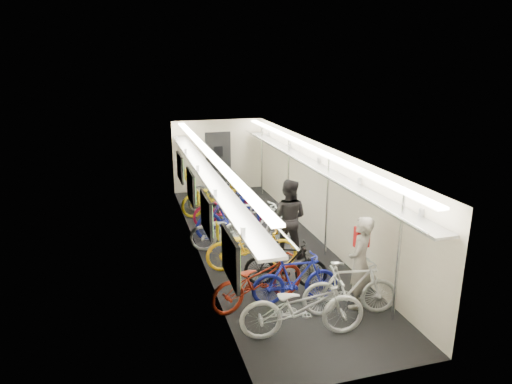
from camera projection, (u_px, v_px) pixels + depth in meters
train_car_shell at (238, 172)px, 11.13m from camera, size 10.00×10.00×10.00m
bicycle_0 at (302, 306)px, 7.27m from camera, size 2.11×1.01×1.07m
bicycle_1 at (295, 279)px, 8.29m from camera, size 1.66×0.61×0.97m
bicycle_2 at (258, 280)px, 8.22m from camera, size 2.02×1.17×1.01m
bicycle_3 at (285, 264)px, 8.87m from camera, size 1.69×1.05×0.98m
bicycle_4 at (252, 247)px, 9.62m from camera, size 2.03×0.95×1.02m
bicycle_5 at (257, 226)px, 10.70m from camera, size 1.90×0.67×1.12m
bicycle_6 at (230, 231)px, 10.57m from camera, size 1.97×1.14×0.98m
bicycle_7 at (229, 215)px, 11.44m from camera, size 1.90×0.96×1.10m
bicycle_8 at (228, 209)px, 12.09m from camera, size 1.93×0.81×0.99m
bicycle_9 at (233, 204)px, 12.53m from camera, size 1.67×0.96×0.97m
bicycle_10 at (215, 196)px, 13.07m from camera, size 2.14×1.06×1.08m
bicycle_11 at (350, 288)px, 7.89m from camera, size 1.76×0.78×1.02m
bicycle_12 at (214, 193)px, 13.64m from camera, size 1.86×1.12×0.92m
bicycle_14 at (220, 189)px, 14.01m from camera, size 1.92×0.93×0.97m
passenger_near at (360, 263)px, 8.08m from camera, size 0.73×0.73×1.71m
passenger_mid at (288, 218)px, 10.24m from camera, size 1.10×1.05×1.78m
backpack at (362, 237)px, 8.12m from camera, size 0.26×0.14×0.38m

